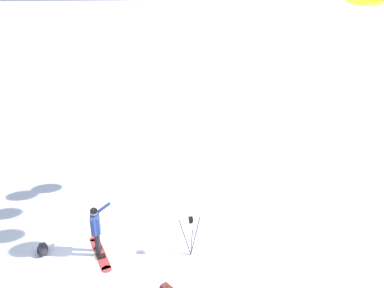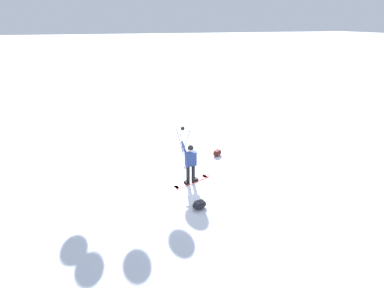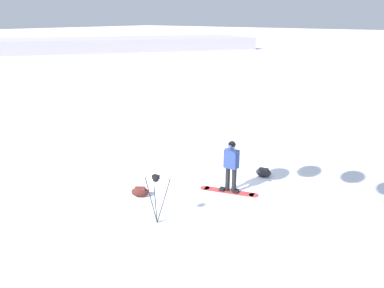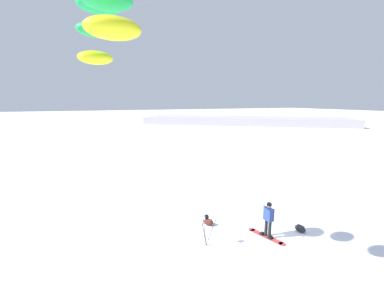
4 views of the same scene
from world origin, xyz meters
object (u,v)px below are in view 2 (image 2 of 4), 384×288
Objects in this scene: snowboard at (191,181)px; camera_tripod at (183,134)px; gear_bag_small at (217,153)px; gear_bag_large at (199,205)px; snowboarder at (191,160)px.

snowboard is 2.92m from camera_tripod.
gear_bag_small is (-1.90, 1.90, 0.13)m from snowboard.
gear_bag_large is 0.93× the size of gear_bag_small.
snowboarder reaches higher than camera_tripod.
gear_bag_large is 4.57m from camera_tripod.
snowboarder is at bearing 172.85° from gear_bag_large.
camera_tripod is (-4.45, 0.67, 0.80)m from gear_bag_large.
snowboarder is 2.80m from camera_tripod.
camera_tripod is (-2.76, 0.46, -0.03)m from snowboarder.
gear_bag_large is 4.21m from gear_bag_small.
camera_tripod reaches higher than gear_bag_large.
snowboard is at bearing -8.93° from camera_tripod.
camera_tripod is 2.22× the size of gear_bag_small.
snowboard is at bearing 171.96° from gear_bag_large.
gear_bag_small reaches higher than snowboard.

